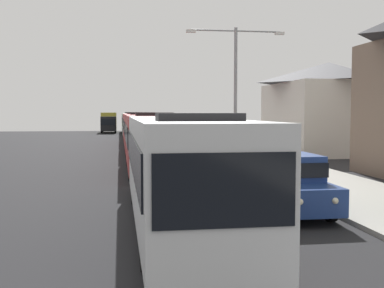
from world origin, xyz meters
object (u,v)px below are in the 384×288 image
(bus_fourth_in_line, at_px, (135,127))
(bus_tail_end, at_px, (130,122))
(bus_rear, at_px, (132,124))
(box_truck_oncoming, at_px, (109,122))
(bus_lead, at_px, (178,167))
(bus_middle, at_px, (141,132))
(white_suv, at_px, (286,180))
(bus_second_in_line, at_px, (150,141))
(streetlamp_mid, at_px, (236,80))

(bus_fourth_in_line, bearing_deg, bus_tail_end, 90.00)
(bus_rear, relative_size, box_truck_oncoming, 1.47)
(bus_lead, bearing_deg, bus_middle, 90.00)
(white_suv, bearing_deg, bus_fourth_in_line, 95.96)
(white_suv, height_order, box_truck_oncoming, box_truck_oncoming)
(bus_second_in_line, height_order, white_suv, bus_second_in_line)
(bus_middle, bearing_deg, bus_tail_end, 90.00)
(streetlamp_mid, bearing_deg, bus_lead, -109.51)
(bus_middle, bearing_deg, bus_fourth_in_line, 90.00)
(box_truck_oncoming, bearing_deg, bus_middle, -85.09)
(bus_fourth_in_line, height_order, streetlamp_mid, streetlamp_mid)
(bus_tail_end, bearing_deg, bus_middle, -90.00)
(white_suv, bearing_deg, bus_lead, -159.54)
(bus_tail_end, bearing_deg, bus_lead, -90.00)
(bus_lead, xyz_separation_m, bus_second_in_line, (-0.00, 12.44, -0.00))
(bus_rear, height_order, bus_tail_end, same)
(bus_lead, height_order, bus_tail_end, same)
(bus_lead, height_order, box_truck_oncoming, bus_lead)
(bus_second_in_line, height_order, bus_middle, same)
(bus_middle, xyz_separation_m, streetlamp_mid, (5.40, -9.01, 3.49))
(box_truck_oncoming, bearing_deg, bus_tail_end, -27.61)
(bus_middle, xyz_separation_m, bus_fourth_in_line, (0.00, 12.56, 0.00))
(bus_lead, relative_size, bus_middle, 1.10)
(white_suv, distance_m, streetlamp_mid, 14.56)
(bus_second_in_line, relative_size, bus_middle, 0.95)
(bus_middle, height_order, bus_tail_end, same)
(bus_lead, relative_size, white_suv, 2.47)
(bus_fourth_in_line, xyz_separation_m, bus_rear, (-0.00, 12.41, -0.00))
(bus_rear, bearing_deg, bus_lead, -90.00)
(bus_lead, distance_m, box_truck_oncoming, 62.76)
(white_suv, bearing_deg, bus_rear, 94.42)
(bus_middle, height_order, box_truck_oncoming, bus_middle)
(bus_lead, bearing_deg, bus_tail_end, 90.00)
(bus_middle, bearing_deg, bus_second_in_line, -90.00)
(bus_fourth_in_line, height_order, box_truck_oncoming, bus_fourth_in_line)
(bus_lead, xyz_separation_m, bus_rear, (-0.00, 49.23, -0.00))
(bus_lead, xyz_separation_m, bus_fourth_in_line, (-0.00, 36.81, -0.00))
(bus_second_in_line, distance_m, bus_middle, 11.81)
(bus_second_in_line, bearing_deg, bus_rear, 90.00)
(white_suv, xyz_separation_m, streetlamp_mid, (1.70, 13.85, 4.15))
(box_truck_oncoming, relative_size, streetlamp_mid, 0.88)
(bus_middle, distance_m, white_suv, 23.17)
(bus_second_in_line, bearing_deg, streetlamp_mid, 27.34)
(bus_tail_end, bearing_deg, bus_fourth_in_line, -90.00)
(box_truck_oncoming, bearing_deg, bus_second_in_line, -86.24)
(bus_fourth_in_line, bearing_deg, bus_middle, -90.00)
(bus_second_in_line, bearing_deg, bus_tail_end, 90.00)
(bus_rear, bearing_deg, white_suv, -85.58)
(bus_fourth_in_line, distance_m, bus_rear, 12.41)
(bus_lead, xyz_separation_m, streetlamp_mid, (5.40, 15.23, 3.49))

